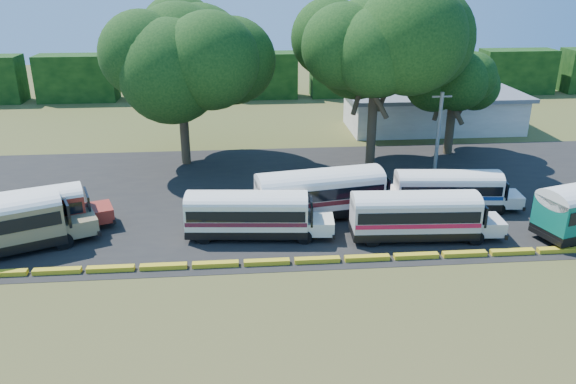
{
  "coord_description": "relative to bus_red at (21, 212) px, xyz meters",
  "views": [
    {
      "loc": [
        -2.78,
        -28.17,
        16.13
      ],
      "look_at": [
        0.19,
        6.0,
        2.57
      ],
      "focal_mm": 35.0,
      "sensor_mm": 36.0,
      "label": 1
    }
  ],
  "objects": [
    {
      "name": "treeline_backdrop",
      "position": [
        16.87,
        42.1,
        1.15
      ],
      "size": [
        130.0,
        4.0,
        6.0
      ],
      "color": "black",
      "rests_on": "ground"
    },
    {
      "name": "ground",
      "position": [
        16.87,
        -5.9,
        -1.85
      ],
      "size": [
        160.0,
        160.0,
        0.0
      ],
      "primitive_type": "plane",
      "color": "#3E541C",
      "rests_on": "ground"
    },
    {
      "name": "bus_red",
      "position": [
        0.0,
        0.0,
        0.0
      ],
      "size": [
        10.01,
        5.59,
        3.22
      ],
      "rotation": [
        0.0,
        0.0,
        0.35
      ],
      "color": "black",
      "rests_on": "ground"
    },
    {
      "name": "terminal_building",
      "position": [
        34.87,
        24.1,
        0.19
      ],
      "size": [
        19.0,
        9.0,
        4.0
      ],
      "color": "silver",
      "rests_on": "ground"
    },
    {
      "name": "curb",
      "position": [
        16.87,
        -4.9,
        -1.7
      ],
      "size": [
        53.7,
        0.45,
        0.3
      ],
      "color": "gold",
      "rests_on": "ground"
    },
    {
      "name": "tree_east",
      "position": [
        33.55,
        15.25,
        5.35
      ],
      "size": [
        6.95,
        6.95,
        9.82
      ],
      "color": "#372C1B",
      "rests_on": "ground"
    },
    {
      "name": "bus_white_blue",
      "position": [
        28.88,
        2.12,
        -0.17
      ],
      "size": [
        9.2,
        3.03,
        2.97
      ],
      "rotation": [
        0.0,
        0.0,
        -0.09
      ],
      "color": "black",
      "rests_on": "ground"
    },
    {
      "name": "utility_pole",
      "position": [
        30.11,
        8.89,
        1.86
      ],
      "size": [
        1.6,
        0.3,
        7.18
      ],
      "color": "gray",
      "rests_on": "ground"
    },
    {
      "name": "bus_white_red",
      "position": [
        25.12,
        -2.31,
        -0.03
      ],
      "size": [
        9.85,
        2.9,
        3.2
      ],
      "rotation": [
        0.0,
        0.0,
        -0.05
      ],
      "color": "black",
      "rests_on": "ground"
    },
    {
      "name": "asphalt_strip",
      "position": [
        17.87,
        6.1,
        -1.84
      ],
      "size": [
        64.0,
        24.0,
        0.02
      ],
      "primitive_type": "cube",
      "color": "black",
      "rests_on": "ground"
    },
    {
      "name": "tree_center",
      "position": [
        25.44,
        12.43,
        8.46
      ],
      "size": [
        11.6,
        11.6,
        14.59
      ],
      "color": "#372C1B",
      "rests_on": "ground"
    },
    {
      "name": "bus_cream_west",
      "position": [
        14.53,
        -1.12,
        -0.08
      ],
      "size": [
        9.66,
        3.18,
        3.12
      ],
      "rotation": [
        0.0,
        0.0,
        -0.09
      ],
      "color": "black",
      "rests_on": "ground"
    },
    {
      "name": "bus_cream_east",
      "position": [
        19.61,
        1.59,
        0.14
      ],
      "size": [
        10.97,
        4.4,
        3.51
      ],
      "rotation": [
        0.0,
        0.0,
        0.17
      ],
      "color": "black",
      "rests_on": "ground"
    },
    {
      "name": "tree_west",
      "position": [
        9.14,
        14.42,
        7.78
      ],
      "size": [
        11.57,
        11.57,
        13.9
      ],
      "color": "#372C1B",
      "rests_on": "ground"
    }
  ]
}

